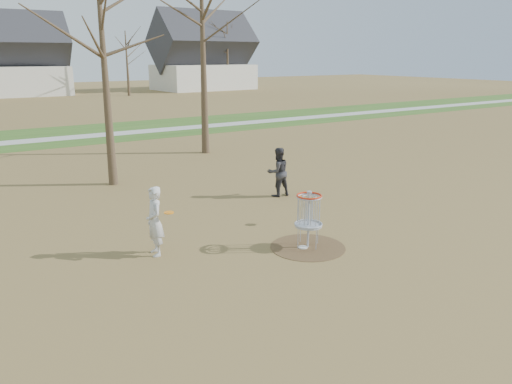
% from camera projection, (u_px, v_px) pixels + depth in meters
% --- Properties ---
extents(ground, '(160.00, 160.00, 0.00)m').
position_uv_depth(ground, '(308.00, 247.00, 11.91)').
color(ground, brown).
rests_on(ground, ground).
extents(green_band, '(160.00, 8.00, 0.01)m').
position_uv_depth(green_band, '(80.00, 134.00, 28.89)').
color(green_band, '#2D5119').
rests_on(green_band, ground).
extents(footpath, '(160.00, 1.50, 0.01)m').
position_uv_depth(footpath, '(85.00, 136.00, 28.07)').
color(footpath, '#9E9E99').
rests_on(footpath, green_band).
extents(dirt_circle, '(1.80, 1.80, 0.01)m').
position_uv_depth(dirt_circle, '(308.00, 247.00, 11.91)').
color(dirt_circle, '#47331E').
rests_on(dirt_circle, ground).
extents(player_standing, '(0.45, 0.62, 1.61)m').
position_uv_depth(player_standing, '(155.00, 221.00, 11.27)').
color(player_standing, '#BCBCBC').
rests_on(player_standing, ground).
extents(player_throwing, '(0.81, 0.66, 1.59)m').
position_uv_depth(player_throwing, '(278.00, 172.00, 16.06)').
color(player_throwing, '#2E2D31').
rests_on(player_throwing, ground).
extents(disc_grounded, '(0.22, 0.22, 0.02)m').
position_uv_depth(disc_grounded, '(303.00, 247.00, 11.86)').
color(disc_grounded, silver).
rests_on(disc_grounded, dirt_circle).
extents(discs_in_play, '(4.04, 0.33, 0.31)m').
position_uv_depth(discs_in_play, '(244.00, 204.00, 12.33)').
color(discs_in_play, '#DC5C0B').
rests_on(discs_in_play, ground).
extents(disc_golf_basket, '(0.64, 0.64, 1.35)m').
position_uv_depth(disc_golf_basket, '(309.00, 211.00, 11.67)').
color(disc_golf_basket, '#9EA3AD').
rests_on(disc_golf_basket, ground).
extents(bare_trees, '(52.62, 44.98, 9.00)m').
position_uv_depth(bare_trees, '(49.00, 43.00, 40.36)').
color(bare_trees, '#382B1E').
rests_on(bare_trees, ground).
extents(houses_row, '(56.51, 10.01, 7.26)m').
position_uv_depth(houses_row, '(44.00, 63.00, 55.73)').
color(houses_row, silver).
rests_on(houses_row, ground).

